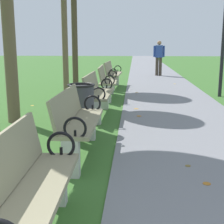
# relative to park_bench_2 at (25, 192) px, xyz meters

# --- Properties ---
(paved_walkway) EXTENTS (2.46, 44.00, 0.02)m
(paved_walkway) POSITION_rel_park_bench_2_xyz_m (1.73, 15.61, -0.48)
(paved_walkway) COLOR slate
(paved_walkway) RESTS_ON ground
(park_bench_2) EXTENTS (0.51, 1.61, 0.90)m
(park_bench_2) POSITION_rel_park_bench_2_xyz_m (0.00, 0.00, 0.00)
(park_bench_2) COLOR gray
(park_bench_2) RESTS_ON ground
(park_bench_3) EXTENTS (0.47, 1.60, 0.90)m
(park_bench_3) POSITION_rel_park_bench_2_xyz_m (-0.00, 2.14, 0.00)
(park_bench_3) COLOR gray
(park_bench_3) RESTS_ON ground
(park_bench_4) EXTENTS (0.50, 1.61, 0.90)m
(park_bench_4) POSITION_rel_park_bench_2_xyz_m (-0.00, 4.64, 0.00)
(park_bench_4) COLOR gray
(park_bench_4) RESTS_ON ground
(park_bench_5) EXTENTS (0.51, 1.61, 0.90)m
(park_bench_5) POSITION_rel_park_bench_2_xyz_m (-0.00, 6.95, 0.00)
(park_bench_5) COLOR gray
(park_bench_5) RESTS_ON ground
(park_bench_6) EXTENTS (0.55, 1.62, 0.90)m
(park_bench_6) POSITION_rel_park_bench_2_xyz_m (0.00, 9.17, 0.00)
(park_bench_6) COLOR gray
(park_bench_6) RESTS_ON ground
(pedestrian_walking) EXTENTS (0.53, 0.26, 1.62)m
(pedestrian_walking) POSITION_rel_park_bench_2_xyz_m (1.90, 13.41, 0.44)
(pedestrian_walking) COLOR #3D3328
(pedestrian_walking) RESTS_ON paved_walkway
(trash_bin) EXTENTS (0.48, 0.48, 0.84)m
(trash_bin) POSITION_rel_park_bench_2_xyz_m (-0.15, 3.40, -0.06)
(trash_bin) COLOR #38383D
(trash_bin) RESTS_ON ground
(scattered_leaves) EXTENTS (4.71, 14.04, 0.02)m
(scattered_leaves) POSITION_rel_park_bench_2_xyz_m (0.07, 3.63, -0.47)
(scattered_leaves) COLOR gold
(scattered_leaves) RESTS_ON ground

